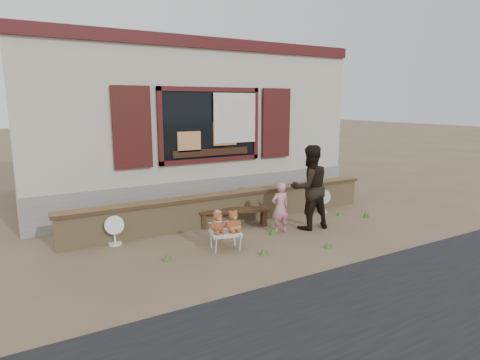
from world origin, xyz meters
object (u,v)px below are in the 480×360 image
teddy_bear_right (233,221)px  adult (310,187)px  bench (234,214)px  folding_chair (225,234)px  child (280,208)px  teddy_bear_left (218,222)px

teddy_bear_right → adult: adult is taller
bench → folding_chair: 1.35m
teddy_bear_right → adult: bearing=20.6°
child → teddy_bear_left: bearing=15.2°
bench → teddy_bear_right: (-0.64, -1.13, 0.24)m
adult → bench: bearing=-27.6°
folding_chair → child: bearing=25.0°
child → adult: size_ratio=0.59×
teddy_bear_right → child: child is taller
folding_chair → teddy_bear_right: size_ratio=1.54×
bench → teddy_bear_left: teddy_bear_left is taller
teddy_bear_left → adult: 2.23m
folding_chair → teddy_bear_left: bearing=-180.0°
teddy_bear_left → adult: bearing=18.1°
bench → adult: adult is taller
bench → child: bearing=-32.9°
folding_chair → teddy_bear_left: teddy_bear_left is taller
folding_chair → teddy_bear_left: (-0.14, 0.03, 0.23)m
child → adult: bearing=179.7°
teddy_bear_left → folding_chair: bearing=0.0°
teddy_bear_left → child: (1.52, 0.26, -0.01)m
teddy_bear_left → child: 1.54m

